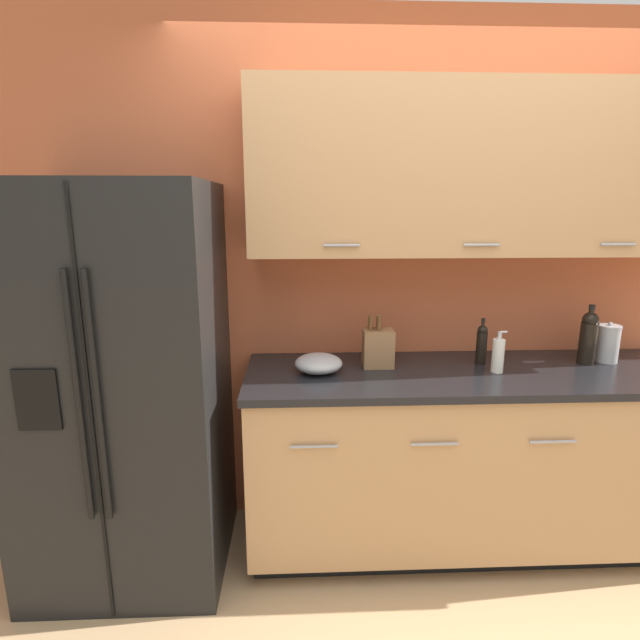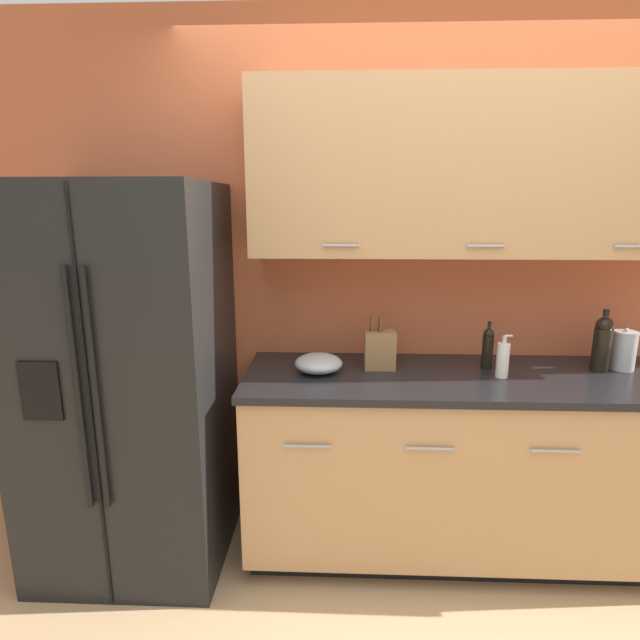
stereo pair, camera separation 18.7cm
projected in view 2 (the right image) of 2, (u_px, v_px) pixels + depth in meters
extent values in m
cube|color=#BC5B38|center=(430.00, 282.00, 2.56)|extent=(10.00, 0.05, 2.60)
cube|color=tan|center=(480.00, 171.00, 2.25)|extent=(2.09, 0.32, 0.77)
cylinder|color=#99999E|center=(341.00, 246.00, 2.18)|extent=(0.16, 0.01, 0.01)
cylinder|color=#99999E|center=(486.00, 246.00, 2.16)|extent=(0.16, 0.01, 0.01)
cylinder|color=#99999E|center=(633.00, 246.00, 2.13)|extent=(0.16, 0.01, 0.01)
cube|color=black|center=(461.00, 535.00, 2.54)|extent=(2.07, 0.54, 0.09)
cube|color=tan|center=(469.00, 460.00, 2.40)|extent=(2.11, 0.62, 0.80)
cube|color=black|center=(476.00, 379.00, 2.30)|extent=(2.13, 0.64, 0.03)
cylinder|color=#99999E|center=(307.00, 446.00, 2.07)|extent=(0.20, 0.01, 0.01)
cylinder|color=#99999E|center=(430.00, 449.00, 2.05)|extent=(0.20, 0.01, 0.01)
cylinder|color=#99999E|center=(555.00, 451.00, 2.03)|extent=(0.20, 0.01, 0.01)
cube|color=black|center=(130.00, 380.00, 2.31)|extent=(0.84, 0.74, 1.78)
cube|color=black|center=(91.00, 413.00, 1.95)|extent=(0.01, 0.01, 1.75)
cylinder|color=black|center=(78.00, 393.00, 1.92)|extent=(0.02, 0.02, 0.98)
cylinder|color=black|center=(96.00, 393.00, 1.91)|extent=(0.02, 0.02, 0.98)
cube|color=black|center=(40.00, 391.00, 1.93)|extent=(0.16, 0.01, 0.24)
cube|color=olive|center=(380.00, 350.00, 2.37)|extent=(0.14, 0.11, 0.18)
cylinder|color=brown|center=(372.00, 323.00, 2.36)|extent=(0.02, 0.03, 0.08)
cylinder|color=brown|center=(372.00, 325.00, 2.33)|extent=(0.02, 0.03, 0.07)
cylinder|color=brown|center=(380.00, 323.00, 2.36)|extent=(0.02, 0.03, 0.07)
cylinder|color=brown|center=(381.00, 324.00, 2.33)|extent=(0.02, 0.03, 0.08)
cylinder|color=black|center=(601.00, 350.00, 2.33)|extent=(0.08, 0.08, 0.21)
sphere|color=black|center=(605.00, 325.00, 2.30)|extent=(0.08, 0.08, 0.08)
cylinder|color=black|center=(605.00, 321.00, 2.30)|extent=(0.03, 0.03, 0.07)
cylinder|color=black|center=(606.00, 312.00, 2.29)|extent=(0.03, 0.03, 0.02)
cylinder|color=silver|center=(503.00, 360.00, 2.25)|extent=(0.06, 0.06, 0.16)
cylinder|color=#B2B2B5|center=(504.00, 340.00, 2.23)|extent=(0.02, 0.02, 0.04)
cylinder|color=#B2B2B5|center=(509.00, 336.00, 2.22)|extent=(0.03, 0.01, 0.01)
cylinder|color=black|center=(487.00, 352.00, 2.37)|extent=(0.05, 0.05, 0.16)
sphere|color=black|center=(489.00, 334.00, 2.35)|extent=(0.05, 0.05, 0.05)
cylinder|color=black|center=(489.00, 330.00, 2.35)|extent=(0.02, 0.02, 0.05)
cylinder|color=black|center=(490.00, 323.00, 2.34)|extent=(0.02, 0.02, 0.01)
cylinder|color=#A3A3A5|center=(624.00, 352.00, 2.35)|extent=(0.10, 0.10, 0.17)
cylinder|color=#A3A3A5|center=(626.00, 333.00, 2.33)|extent=(0.11, 0.11, 0.01)
sphere|color=#A3A3A5|center=(627.00, 330.00, 2.33)|extent=(0.02, 0.02, 0.02)
ellipsoid|color=#A3A3A5|center=(319.00, 363.00, 2.32)|extent=(0.22, 0.22, 0.08)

